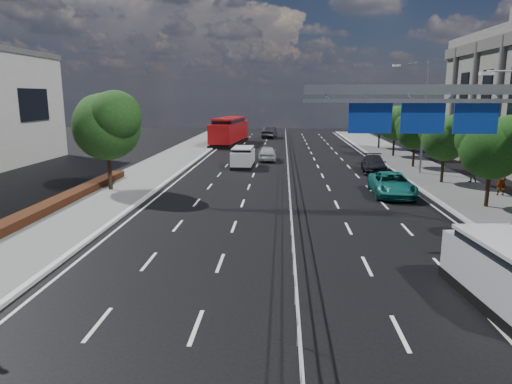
{
  "coord_description": "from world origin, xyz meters",
  "views": [
    {
      "loc": [
        -0.45,
        -11.54,
        6.32
      ],
      "look_at": [
        -1.53,
        6.99,
        2.4
      ],
      "focal_mm": 32.0,
      "sensor_mm": 36.0,
      "label": 1
    }
  ],
  "objects_px": {
    "silver_minivan": "(509,273)",
    "parked_car_dark": "(374,164)",
    "near_car_silver": "(267,153)",
    "overhead_gantry": "(440,112)",
    "near_car_dark": "(270,132)",
    "pedestrian_a": "(501,181)",
    "red_bus": "(229,131)",
    "pedestrian_b": "(472,171)",
    "parked_car_teal": "(392,184)",
    "white_minivan": "(243,157)"
  },
  "relations": [
    {
      "from": "silver_minivan",
      "to": "parked_car_dark",
      "type": "bearing_deg",
      "value": 82.82
    },
    {
      "from": "near_car_silver",
      "to": "parked_car_dark",
      "type": "xyz_separation_m",
      "value": [
        9.23,
        -6.51,
        -0.04
      ]
    },
    {
      "from": "overhead_gantry",
      "to": "near_car_silver",
      "type": "bearing_deg",
      "value": 110.24
    },
    {
      "from": "near_car_dark",
      "to": "pedestrian_a",
      "type": "xyz_separation_m",
      "value": [
        15.86,
        -41.0,
        0.23
      ]
    },
    {
      "from": "red_bus",
      "to": "pedestrian_b",
      "type": "distance_m",
      "value": 33.78
    },
    {
      "from": "near_car_silver",
      "to": "silver_minivan",
      "type": "xyz_separation_m",
      "value": [
        8.46,
        -31.65,
        0.28
      ]
    },
    {
      "from": "red_bus",
      "to": "silver_minivan",
      "type": "bearing_deg",
      "value": -66.63
    },
    {
      "from": "parked_car_teal",
      "to": "pedestrian_a",
      "type": "bearing_deg",
      "value": 1.02
    },
    {
      "from": "parked_car_dark",
      "to": "near_car_silver",
      "type": "bearing_deg",
      "value": 150.9
    },
    {
      "from": "overhead_gantry",
      "to": "pedestrian_b",
      "type": "relative_size",
      "value": 6.67
    },
    {
      "from": "white_minivan",
      "to": "parked_car_teal",
      "type": "relative_size",
      "value": 0.81
    },
    {
      "from": "silver_minivan",
      "to": "overhead_gantry",
      "type": "bearing_deg",
      "value": 82.86
    },
    {
      "from": "red_bus",
      "to": "near_car_silver",
      "type": "distance_m",
      "value": 16.1
    },
    {
      "from": "white_minivan",
      "to": "near_car_silver",
      "type": "height_order",
      "value": "white_minivan"
    },
    {
      "from": "red_bus",
      "to": "near_car_silver",
      "type": "xyz_separation_m",
      "value": [
        5.54,
        -15.08,
        -1.1
      ]
    },
    {
      "from": "red_bus",
      "to": "pedestrian_b",
      "type": "bearing_deg",
      "value": -45.07
    },
    {
      "from": "pedestrian_a",
      "to": "parked_car_dark",
      "type": "bearing_deg",
      "value": -63.31
    },
    {
      "from": "white_minivan",
      "to": "silver_minivan",
      "type": "xyz_separation_m",
      "value": [
        10.49,
        -27.08,
        0.11
      ]
    },
    {
      "from": "pedestrian_a",
      "to": "overhead_gantry",
      "type": "bearing_deg",
      "value": 42.58
    },
    {
      "from": "near_car_silver",
      "to": "parked_car_teal",
      "type": "xyz_separation_m",
      "value": [
        8.58,
        -15.88,
        0.01
      ]
    },
    {
      "from": "white_minivan",
      "to": "pedestrian_a",
      "type": "relative_size",
      "value": 2.32
    },
    {
      "from": "white_minivan",
      "to": "pedestrian_b",
      "type": "relative_size",
      "value": 2.78
    },
    {
      "from": "silver_minivan",
      "to": "parked_car_dark",
      "type": "height_order",
      "value": "silver_minivan"
    },
    {
      "from": "overhead_gantry",
      "to": "red_bus",
      "type": "height_order",
      "value": "overhead_gantry"
    },
    {
      "from": "pedestrian_a",
      "to": "pedestrian_b",
      "type": "xyz_separation_m",
      "value": [
        0.0,
        4.55,
        -0.15
      ]
    },
    {
      "from": "parked_car_teal",
      "to": "pedestrian_b",
      "type": "bearing_deg",
      "value": 35.16
    },
    {
      "from": "overhead_gantry",
      "to": "parked_car_teal",
      "type": "bearing_deg",
      "value": 90.9
    },
    {
      "from": "near_car_silver",
      "to": "pedestrian_a",
      "type": "distance_m",
      "value": 22.18
    },
    {
      "from": "near_car_silver",
      "to": "silver_minivan",
      "type": "relative_size",
      "value": 0.84
    },
    {
      "from": "overhead_gantry",
      "to": "near_car_silver",
      "type": "distance_m",
      "value": 25.62
    },
    {
      "from": "parked_car_dark",
      "to": "pedestrian_a",
      "type": "relative_size",
      "value": 2.59
    },
    {
      "from": "red_bus",
      "to": "silver_minivan",
      "type": "relative_size",
      "value": 2.35
    },
    {
      "from": "parked_car_dark",
      "to": "pedestrian_b",
      "type": "xyz_separation_m",
      "value": [
        6.13,
        -4.93,
        0.22
      ]
    },
    {
      "from": "near_car_silver",
      "to": "parked_car_dark",
      "type": "distance_m",
      "value": 11.3
    },
    {
      "from": "parked_car_teal",
      "to": "pedestrian_a",
      "type": "height_order",
      "value": "pedestrian_a"
    },
    {
      "from": "red_bus",
      "to": "silver_minivan",
      "type": "distance_m",
      "value": 48.79
    },
    {
      "from": "white_minivan",
      "to": "pedestrian_a",
      "type": "distance_m",
      "value": 20.81
    },
    {
      "from": "white_minivan",
      "to": "near_car_dark",
      "type": "height_order",
      "value": "white_minivan"
    },
    {
      "from": "near_car_dark",
      "to": "overhead_gantry",
      "type": "bearing_deg",
      "value": 107.51
    },
    {
      "from": "red_bus",
      "to": "near_car_dark",
      "type": "relative_size",
      "value": 2.38
    },
    {
      "from": "silver_minivan",
      "to": "pedestrian_b",
      "type": "bearing_deg",
      "value": 65.72
    },
    {
      "from": "white_minivan",
      "to": "silver_minivan",
      "type": "relative_size",
      "value": 0.84
    },
    {
      "from": "parked_car_teal",
      "to": "pedestrian_b",
      "type": "height_order",
      "value": "pedestrian_b"
    },
    {
      "from": "pedestrian_a",
      "to": "pedestrian_b",
      "type": "bearing_deg",
      "value": -96.22
    },
    {
      "from": "overhead_gantry",
      "to": "red_bus",
      "type": "relative_size",
      "value": 0.85
    },
    {
      "from": "overhead_gantry",
      "to": "silver_minivan",
      "type": "relative_size",
      "value": 2.01
    },
    {
      "from": "near_car_dark",
      "to": "pedestrian_b",
      "type": "relative_size",
      "value": 3.28
    },
    {
      "from": "white_minivan",
      "to": "silver_minivan",
      "type": "bearing_deg",
      "value": -67.29
    },
    {
      "from": "parked_car_teal",
      "to": "red_bus",
      "type": "bearing_deg",
      "value": 116.48
    },
    {
      "from": "parked_car_teal",
      "to": "silver_minivan",
      "type": "bearing_deg",
      "value": -88.47
    }
  ]
}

